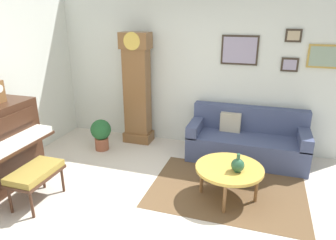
{
  "coord_description": "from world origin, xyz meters",
  "views": [
    {
      "loc": [
        1.18,
        -2.92,
        2.35
      ],
      "look_at": [
        -0.07,
        1.01,
        0.89
      ],
      "focal_mm": 32.75,
      "sensor_mm": 36.0,
      "label": 1
    }
  ],
  "objects_px": {
    "coffee_table": "(229,169)",
    "piano_bench": "(35,174)",
    "couch": "(247,141)",
    "grandfather_clock": "(137,92)",
    "potted_plant": "(101,133)",
    "green_jug": "(238,165)"
  },
  "relations": [
    {
      "from": "grandfather_clock",
      "to": "green_jug",
      "type": "bearing_deg",
      "value": -36.82
    },
    {
      "from": "piano_bench",
      "to": "potted_plant",
      "type": "bearing_deg",
      "value": 90.61
    },
    {
      "from": "piano_bench",
      "to": "coffee_table",
      "type": "height_order",
      "value": "piano_bench"
    },
    {
      "from": "coffee_table",
      "to": "couch",
      "type": "bearing_deg",
      "value": 83.81
    },
    {
      "from": "coffee_table",
      "to": "piano_bench",
      "type": "bearing_deg",
      "value": -159.96
    },
    {
      "from": "couch",
      "to": "coffee_table",
      "type": "height_order",
      "value": "couch"
    },
    {
      "from": "grandfather_clock",
      "to": "potted_plant",
      "type": "xyz_separation_m",
      "value": [
        -0.48,
        -0.57,
        -0.64
      ]
    },
    {
      "from": "potted_plant",
      "to": "grandfather_clock",
      "type": "bearing_deg",
      "value": 49.8
    },
    {
      "from": "grandfather_clock",
      "to": "green_jug",
      "type": "height_order",
      "value": "grandfather_clock"
    },
    {
      "from": "couch",
      "to": "green_jug",
      "type": "height_order",
      "value": "couch"
    },
    {
      "from": "grandfather_clock",
      "to": "potted_plant",
      "type": "distance_m",
      "value": 0.98
    },
    {
      "from": "piano_bench",
      "to": "green_jug",
      "type": "height_order",
      "value": "green_jug"
    },
    {
      "from": "couch",
      "to": "potted_plant",
      "type": "relative_size",
      "value": 3.39
    },
    {
      "from": "piano_bench",
      "to": "grandfather_clock",
      "type": "relative_size",
      "value": 0.34
    },
    {
      "from": "piano_bench",
      "to": "potted_plant",
      "type": "xyz_separation_m",
      "value": [
        -0.02,
        1.69,
        -0.08
      ]
    },
    {
      "from": "grandfather_clock",
      "to": "potted_plant",
      "type": "relative_size",
      "value": 3.62
    },
    {
      "from": "couch",
      "to": "coffee_table",
      "type": "xyz_separation_m",
      "value": [
        -0.14,
        -1.28,
        0.1
      ]
    },
    {
      "from": "couch",
      "to": "coffee_table",
      "type": "relative_size",
      "value": 2.16
    },
    {
      "from": "green_jug",
      "to": "potted_plant",
      "type": "relative_size",
      "value": 0.43
    },
    {
      "from": "piano_bench",
      "to": "couch",
      "type": "height_order",
      "value": "couch"
    },
    {
      "from": "grandfather_clock",
      "to": "coffee_table",
      "type": "height_order",
      "value": "grandfather_clock"
    },
    {
      "from": "piano_bench",
      "to": "couch",
      "type": "relative_size",
      "value": 0.37
    }
  ]
}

